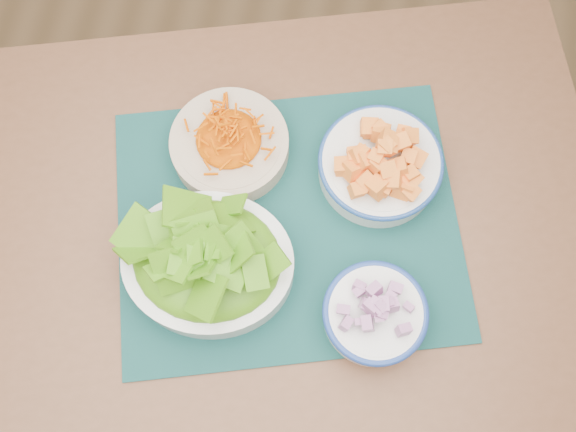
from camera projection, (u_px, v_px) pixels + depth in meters
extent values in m
plane|color=#957048|center=(295.00, 420.00, 1.58)|extent=(4.00, 4.00, 0.00)
cube|color=brown|center=(224.00, 256.00, 0.96)|extent=(1.33, 1.06, 0.04)
cylinder|color=brown|center=(460.00, 133.00, 1.44)|extent=(0.06, 0.06, 0.71)
cube|color=#0A2929|center=(288.00, 223.00, 0.95)|extent=(0.59, 0.53, 0.00)
cylinder|color=#C0AB8F|center=(230.00, 146.00, 0.97)|extent=(0.19, 0.19, 0.04)
ellipsoid|color=#E96000|center=(228.00, 136.00, 0.94)|extent=(0.16, 0.16, 0.03)
cylinder|color=silver|center=(379.00, 166.00, 0.95)|extent=(0.19, 0.19, 0.04)
torus|color=navy|center=(381.00, 162.00, 0.94)|extent=(0.19, 0.19, 0.01)
ellipsoid|color=orange|center=(383.00, 155.00, 0.91)|extent=(0.16, 0.16, 0.04)
ellipsoid|color=#2E7107|center=(205.00, 255.00, 0.85)|extent=(0.21, 0.18, 0.06)
cylinder|color=white|center=(374.00, 315.00, 0.88)|extent=(0.17, 0.17, 0.05)
torus|color=navy|center=(376.00, 312.00, 0.86)|extent=(0.14, 0.14, 0.01)
ellipsoid|color=#77155C|center=(377.00, 310.00, 0.85)|extent=(0.12, 0.12, 0.02)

